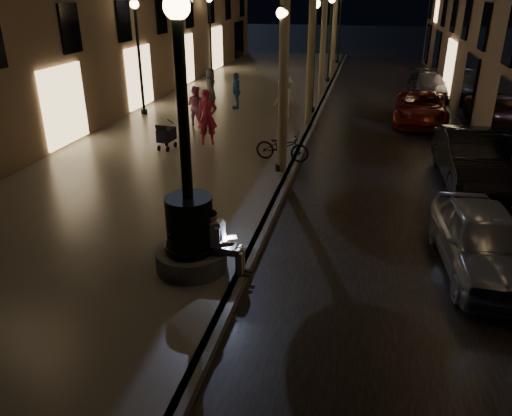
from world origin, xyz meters
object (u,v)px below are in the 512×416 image
(seated_man_laptop, at_px, (221,239))
(pedestrian_red, at_px, (207,117))
(lamp_left_c, at_px, (210,25))
(car_second, at_px, (472,158))
(car_front, at_px, (483,241))
(pedestrian_dark, at_px, (210,85))
(stroller, at_px, (166,135))
(car_third, at_px, (420,108))
(fountain_lamppost, at_px, (189,221))
(lamp_left_b, at_px, (138,41))
(lamp_curb_a, at_px, (282,67))
(car_rear, at_px, (428,85))
(lamp_curb_d, at_px, (340,19))
(pedestrian_blue, at_px, (236,91))
(bicycle, at_px, (282,147))
(lamp_curb_c, at_px, (330,27))
(pedestrian_white, at_px, (285,97))
(lamp_curb_b, at_px, (314,40))
(pedestrian_pink, at_px, (195,106))

(seated_man_laptop, bearing_deg, pedestrian_red, 109.27)
(lamp_left_c, xyz_separation_m, car_second, (12.60, -15.24, -2.49))
(car_front, distance_m, pedestrian_dark, 16.84)
(lamp_left_c, xyz_separation_m, pedestrian_dark, (2.08, -6.89, -2.25))
(stroller, distance_m, car_third, 10.86)
(fountain_lamppost, relative_size, lamp_left_b, 1.08)
(lamp_curb_a, xyz_separation_m, car_rear, (5.40, 13.52, -2.61))
(lamp_curb_d, height_order, pedestrian_dark, lamp_curb_d)
(seated_man_laptop, relative_size, pedestrian_blue, 0.80)
(bicycle, bearing_deg, seated_man_laptop, -173.73)
(bicycle, bearing_deg, pedestrian_blue, 31.77)
(car_front, distance_m, pedestrian_red, 10.33)
(car_second, distance_m, car_rear, 12.76)
(car_second, distance_m, pedestrian_blue, 11.39)
(seated_man_laptop, xyz_separation_m, car_third, (4.70, 13.72, -0.25))
(lamp_curb_c, bearing_deg, lamp_left_b, -125.37)
(stroller, bearing_deg, pedestrian_dark, 102.09)
(lamp_left_b, height_order, car_front, lamp_left_b)
(lamp_curb_d, distance_m, car_rear, 12.08)
(pedestrian_white, bearing_deg, lamp_curb_a, 51.45)
(lamp_curb_d, relative_size, lamp_left_c, 1.00)
(car_second, bearing_deg, fountain_lamppost, -134.96)
(lamp_curb_a, distance_m, pedestrian_red, 4.24)
(fountain_lamppost, distance_m, lamp_curb_d, 30.08)
(lamp_curb_c, xyz_separation_m, pedestrian_blue, (-3.40, -8.15, -2.23))
(lamp_curb_b, height_order, pedestrian_blue, lamp_curb_b)
(fountain_lamppost, height_order, bicycle, fountain_lamppost)
(lamp_left_c, height_order, car_rear, lamp_left_c)
(lamp_curb_a, height_order, lamp_curb_b, same)
(pedestrian_dark, bearing_deg, car_front, -161.81)
(car_rear, bearing_deg, pedestrian_white, -136.91)
(lamp_curb_d, distance_m, pedestrian_blue, 16.65)
(car_third, distance_m, pedestrian_blue, 8.02)
(lamp_curb_c, xyz_separation_m, stroller, (-4.15, -14.70, -2.53))
(pedestrian_white, bearing_deg, lamp_left_c, -103.67)
(pedestrian_pink, xyz_separation_m, pedestrian_white, (3.27, 1.97, 0.08))
(fountain_lamppost, bearing_deg, lamp_curb_b, 87.14)
(pedestrian_white, bearing_deg, pedestrian_dark, -78.21)
(pedestrian_blue, bearing_deg, lamp_curb_c, 139.35)
(car_third, xyz_separation_m, car_rear, (0.80, 5.80, -0.01))
(fountain_lamppost, xyz_separation_m, lamp_left_b, (-6.40, 12.00, 2.02))
(lamp_left_b, relative_size, lamp_left_c, 1.00)
(lamp_curb_c, distance_m, car_third, 9.83)
(car_front, bearing_deg, pedestrian_dark, 121.40)
(lamp_curb_d, xyz_separation_m, lamp_left_c, (-7.10, -8.00, 0.00))
(pedestrian_red, relative_size, pedestrian_pink, 1.22)
(lamp_curb_d, relative_size, pedestrian_white, 2.81)
(car_front, relative_size, car_rear, 0.91)
(car_rear, bearing_deg, car_front, -95.65)
(pedestrian_dark, distance_m, bicycle, 9.53)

